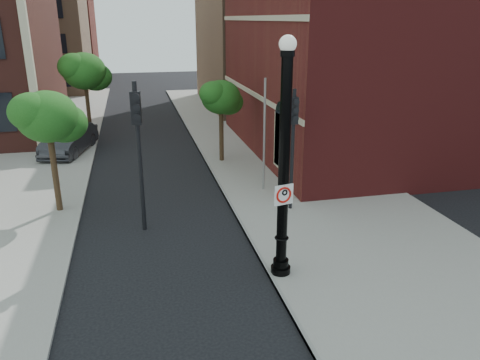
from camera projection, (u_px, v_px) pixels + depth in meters
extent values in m
plane|color=black|center=(207.00, 298.00, 13.24)|extent=(120.00, 120.00, 0.00)
cube|color=gray|center=(292.00, 173.00, 23.70)|extent=(8.00, 60.00, 0.12)
cube|color=gray|center=(10.00, 150.00, 27.87)|extent=(10.00, 50.00, 0.12)
cube|color=gray|center=(216.00, 179.00, 22.86)|extent=(0.10, 60.00, 0.14)
cube|color=maroon|center=(435.00, 45.00, 27.57)|extent=(22.00, 16.00, 12.00)
cube|color=black|center=(280.00, 142.00, 21.93)|extent=(0.08, 1.40, 2.40)
cube|color=beige|center=(254.00, 94.00, 26.04)|extent=(0.06, 16.00, 0.25)
cube|color=beige|center=(254.00, 18.00, 24.73)|extent=(0.06, 16.00, 0.25)
cube|color=beige|center=(25.00, 28.00, 25.11)|extent=(0.40, 0.40, 14.00)
cube|color=#966F52|center=(26.00, 33.00, 49.23)|extent=(12.00, 12.00, 12.00)
cube|color=maroon|center=(48.00, 38.00, 62.44)|extent=(12.00, 12.00, 10.00)
cube|color=#966F52|center=(328.00, 24.00, 41.98)|extent=(22.00, 14.00, 14.00)
cylinder|color=black|center=(281.00, 271.00, 14.31)|extent=(0.60, 0.60, 0.32)
cylinder|color=black|center=(281.00, 263.00, 14.23)|extent=(0.47, 0.47, 0.27)
cylinder|color=black|center=(284.00, 170.00, 13.25)|extent=(0.32, 0.32, 6.21)
torus|color=black|center=(282.00, 238.00, 13.95)|extent=(0.43, 0.43, 0.06)
cylinder|color=black|center=(288.00, 53.00, 12.20)|extent=(0.39, 0.39, 0.16)
sphere|color=silver|center=(288.00, 44.00, 12.13)|extent=(0.47, 0.47, 0.47)
cube|color=white|center=(284.00, 195.00, 13.30)|extent=(0.60, 0.14, 0.61)
cube|color=black|center=(284.00, 186.00, 13.21)|extent=(0.60, 0.13, 0.05)
cube|color=black|center=(283.00, 204.00, 13.39)|extent=(0.60, 0.13, 0.05)
cube|color=black|center=(275.00, 196.00, 13.20)|extent=(0.05, 0.02, 0.61)
cube|color=black|center=(292.00, 193.00, 13.41)|extent=(0.05, 0.02, 0.61)
torus|color=red|center=(284.00, 195.00, 13.30)|extent=(0.49, 0.16, 0.49)
cube|color=red|center=(284.00, 195.00, 13.30)|extent=(0.34, 0.08, 0.34)
cube|color=black|center=(282.00, 195.00, 13.28)|extent=(0.06, 0.02, 0.28)
torus|color=black|center=(285.00, 193.00, 13.29)|extent=(0.20, 0.09, 0.19)
cylinder|color=black|center=(284.00, 186.00, 13.21)|extent=(0.03, 0.03, 0.03)
imported|color=#2B2B30|center=(69.00, 139.00, 27.08)|extent=(3.00, 5.42, 1.69)
cylinder|color=black|center=(140.00, 159.00, 16.64)|extent=(0.16, 0.16, 5.49)
cube|color=black|center=(136.00, 108.00, 16.05)|extent=(0.38, 0.36, 1.14)
sphere|color=#E50505|center=(136.00, 97.00, 15.75)|extent=(0.21, 0.21, 0.21)
sphere|color=#FF8C00|center=(137.00, 107.00, 15.86)|extent=(0.21, 0.21, 0.21)
sphere|color=#00E519|center=(137.00, 117.00, 15.98)|extent=(0.21, 0.21, 0.21)
cylinder|color=black|center=(292.00, 152.00, 18.41)|extent=(0.15, 0.15, 4.97)
cube|color=black|center=(294.00, 111.00, 17.87)|extent=(0.33, 0.32, 1.04)
sphere|color=#E50505|center=(296.00, 102.00, 17.60)|extent=(0.19, 0.19, 0.19)
sphere|color=#FF8C00|center=(296.00, 110.00, 17.71)|extent=(0.19, 0.19, 0.19)
sphere|color=#00E519|center=(295.00, 118.00, 17.81)|extent=(0.19, 0.19, 0.19)
cylinder|color=#999999|center=(264.00, 137.00, 20.53)|extent=(0.10, 0.10, 5.11)
cylinder|color=black|center=(55.00, 169.00, 18.46)|extent=(0.24, 0.24, 3.68)
ellipsoid|color=#194A13|center=(47.00, 117.00, 17.77)|extent=(2.32, 2.32, 1.97)
ellipsoid|color=#194A13|center=(64.00, 123.00, 18.39)|extent=(1.79, 1.79, 1.52)
ellipsoid|color=#194A13|center=(32.00, 112.00, 17.29)|extent=(1.68, 1.68, 1.43)
cylinder|color=black|center=(88.00, 110.00, 29.19)|extent=(0.24, 0.24, 4.16)
ellipsoid|color=#194A13|center=(84.00, 71.00, 28.42)|extent=(2.61, 2.61, 2.22)
ellipsoid|color=#194A13|center=(96.00, 77.00, 29.12)|extent=(2.02, 2.02, 1.72)
ellipsoid|color=#194A13|center=(74.00, 67.00, 27.88)|extent=(1.90, 1.90, 1.62)
cylinder|color=black|center=(221.00, 133.00, 25.18)|extent=(0.24, 0.24, 3.33)
ellipsoid|color=#194A13|center=(221.00, 97.00, 24.56)|extent=(2.09, 2.09, 1.78)
ellipsoid|color=#194A13|center=(228.00, 102.00, 25.12)|extent=(1.62, 1.62, 1.37)
ellipsoid|color=#194A13|center=(214.00, 94.00, 24.13)|extent=(1.52, 1.52, 1.29)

